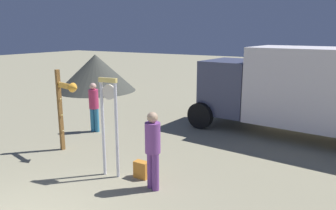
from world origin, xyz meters
name	(u,v)px	position (x,y,z in m)	size (l,w,h in m)	color
standing_clock	(109,119)	(-0.05, 2.87, 1.37)	(0.45, 0.14, 2.29)	silver
arrow_sign	(66,100)	(-2.04, 3.40, 1.48)	(1.04, 0.39, 2.28)	brown
person_near_clock	(153,147)	(1.14, 2.83, 0.94)	(0.32, 0.32, 1.68)	#733F8B
backpack	(142,170)	(0.62, 3.14, 0.19)	(0.34, 0.23, 0.39)	orange
person_distant	(94,105)	(-2.78, 5.20, 0.92)	(0.32, 0.32, 1.65)	teal
box_truck_near	(312,89)	(3.44, 8.22, 1.55)	(7.08, 2.93, 2.81)	silver
dome_tent	(96,73)	(-8.14, 10.99, 1.02)	(4.41, 4.41, 2.05)	#3C3E37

